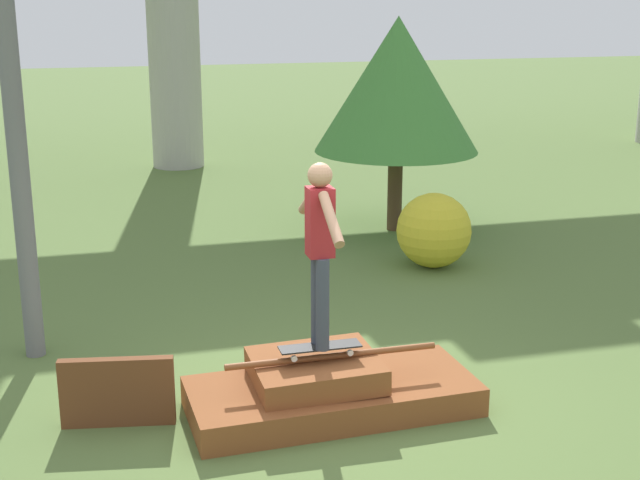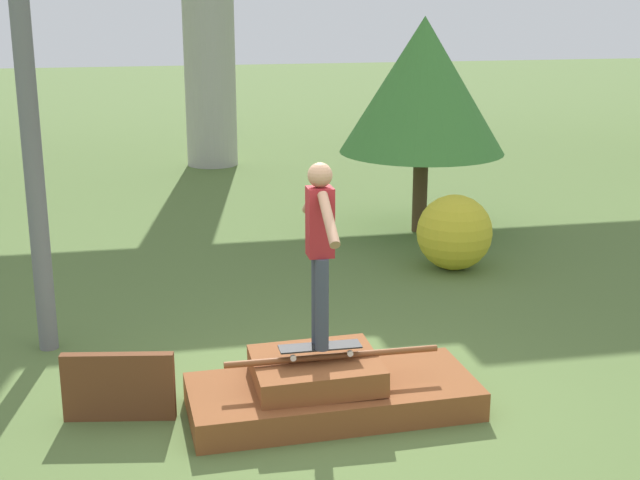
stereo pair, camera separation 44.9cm
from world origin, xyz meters
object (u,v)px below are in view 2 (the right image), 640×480
Objects in this scene: skateboard at (320,347)px; tree_behind_left at (423,86)px; bush_yellow_flowering at (454,232)px; skater at (320,242)px.

tree_behind_left reaches higher than skateboard.
bush_yellow_flowering reaches higher than skateboard.
skater reaches higher than skateboard.
skateboard is at bearing -124.57° from bush_yellow_flowering.
bush_yellow_flowering is (2.68, 3.89, -1.09)m from skater.
skateboard is 0.22× the size of tree_behind_left.
skateboard is at bearing -115.64° from tree_behind_left.
skateboard is at bearing 176.42° from skater.
skater is (0.00, -0.00, 0.98)m from skateboard.
bush_yellow_flowering is at bearing -94.47° from tree_behind_left.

